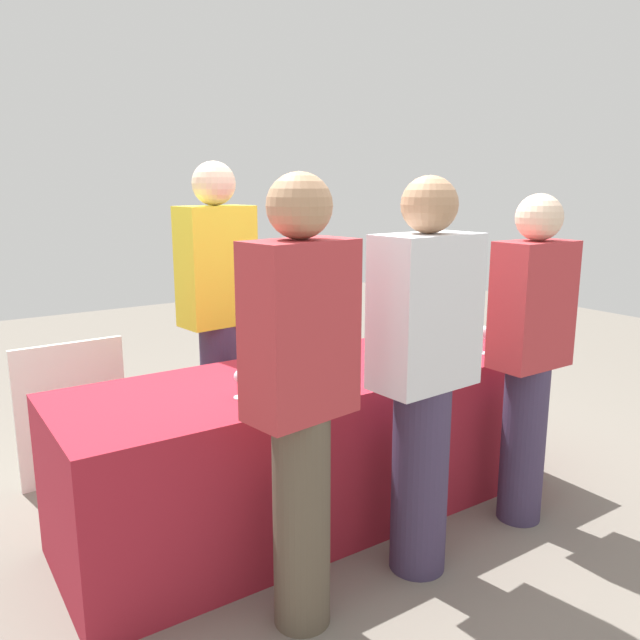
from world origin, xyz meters
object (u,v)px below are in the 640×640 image
at_px(wine_glass_1, 312,358).
at_px(wine_bottle_3, 415,327).
at_px(guest_0, 301,392).
at_px(wine_bottle_2, 318,337).
at_px(wine_glass_0, 241,378).
at_px(server_pouring, 218,308).
at_px(menu_board, 72,413).
at_px(wine_bottle_1, 305,343).
at_px(wine_bottle_0, 271,343).
at_px(wine_glass_2, 483,333).
at_px(guest_1, 424,369).
at_px(guest_2, 530,350).

bearing_deg(wine_glass_1, wine_bottle_3, 12.32).
bearing_deg(guest_0, wine_bottle_2, 44.07).
xyz_separation_m(wine_glass_0, guest_0, (-0.02, -0.50, 0.08)).
distance_m(server_pouring, menu_board, 0.99).
height_order(wine_bottle_2, menu_board, wine_bottle_2).
bearing_deg(guest_0, wine_glass_0, 79.33).
bearing_deg(menu_board, wine_glass_1, -55.36).
bearing_deg(wine_bottle_1, wine_glass_1, -113.63).
bearing_deg(wine_bottle_0, wine_bottle_3, -7.45).
height_order(wine_bottle_3, wine_glass_2, wine_bottle_3).
bearing_deg(wine_bottle_3, wine_glass_2, -55.43).
height_order(wine_bottle_0, guest_1, guest_1).
xyz_separation_m(wine_bottle_2, wine_glass_0, (-0.62, -0.34, -0.03)).
bearing_deg(wine_glass_0, wine_bottle_1, 27.00).
xyz_separation_m(wine_glass_0, server_pouring, (0.30, 0.87, 0.13)).
bearing_deg(menu_board, wine_glass_0, -71.27).
xyz_separation_m(wine_bottle_0, wine_glass_0, (-0.34, -0.34, -0.03)).
bearing_deg(wine_bottle_1, wine_bottle_2, 34.58).
height_order(wine_glass_1, wine_glass_2, wine_glass_2).
xyz_separation_m(wine_bottle_0, guest_2, (0.94, -0.80, -0.00)).
bearing_deg(wine_glass_2, guest_2, -106.18).
distance_m(wine_bottle_0, guest_2, 1.24).
height_order(wine_bottle_3, guest_0, guest_0).
bearing_deg(guest_2, guest_0, -178.55).
xyz_separation_m(wine_bottle_3, wine_glass_0, (-1.19, -0.23, -0.03)).
bearing_deg(menu_board, guest_0, -77.35).
bearing_deg(menu_board, wine_bottle_2, -40.54).
height_order(wine_bottle_1, server_pouring, server_pouring).
relative_size(wine_bottle_3, guest_2, 0.20).
relative_size(wine_bottle_3, guest_1, 0.19).
height_order(wine_bottle_1, wine_glass_0, wine_bottle_1).
bearing_deg(wine_glass_1, server_pouring, 96.47).
bearing_deg(wine_bottle_2, wine_bottle_1, -145.42).
bearing_deg(wine_bottle_1, server_pouring, 105.43).
height_order(wine_bottle_0, menu_board, wine_bottle_0).
height_order(wine_bottle_1, guest_2, guest_2).
bearing_deg(wine_bottle_2, guest_2, -50.10).
xyz_separation_m(wine_bottle_1, server_pouring, (-0.17, 0.63, 0.09)).
distance_m(wine_bottle_0, wine_bottle_3, 0.85).
distance_m(wine_bottle_1, wine_glass_2, 0.97).
bearing_deg(guest_2, wine_bottle_0, 139.49).
xyz_separation_m(wine_bottle_0, guest_1, (0.24, -0.82, 0.03)).
distance_m(wine_bottle_2, server_pouring, 0.62).
height_order(wine_bottle_2, wine_glass_2, wine_bottle_2).
bearing_deg(menu_board, wine_bottle_3, -32.23).
bearing_deg(wine_bottle_3, wine_glass_0, -169.03).
bearing_deg(wine_glass_2, wine_glass_1, 172.63).
xyz_separation_m(server_pouring, guest_1, (0.28, -1.35, -0.07)).
bearing_deg(wine_bottle_2, wine_glass_0, -151.12).
bearing_deg(server_pouring, guest_2, 119.42).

